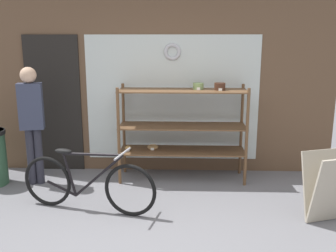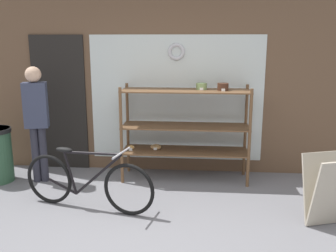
% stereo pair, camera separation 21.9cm
% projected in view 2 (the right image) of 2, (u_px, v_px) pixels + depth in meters
% --- Properties ---
extents(ground_plane, '(30.00, 30.00, 0.00)m').
position_uv_depth(ground_plane, '(142.00, 246.00, 3.77)').
color(ground_plane, slate).
extents(storefront_facade, '(5.33, 0.13, 3.36)m').
position_uv_depth(storefront_facade, '(160.00, 66.00, 5.65)').
color(storefront_facade, brown).
rests_on(storefront_facade, ground_plane).
extents(display_case, '(1.83, 0.53, 1.43)m').
position_uv_depth(display_case, '(186.00, 123.00, 5.41)').
color(display_case, brown).
rests_on(display_case, ground_plane).
extents(bicycle, '(1.69, 0.55, 0.77)m').
position_uv_depth(bicycle, '(87.00, 182.00, 4.52)').
color(bicycle, black).
rests_on(bicycle, ground_plane).
extents(sandwich_board, '(0.60, 0.52, 0.79)m').
position_uv_depth(sandwich_board, '(329.00, 191.00, 4.12)').
color(sandwich_board, '#B2A893').
rests_on(sandwich_board, ground_plane).
extents(pedestrian, '(0.35, 0.25, 1.67)m').
position_uv_depth(pedestrian, '(36.00, 115.00, 5.28)').
color(pedestrian, '#282833').
rests_on(pedestrian, ground_plane).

